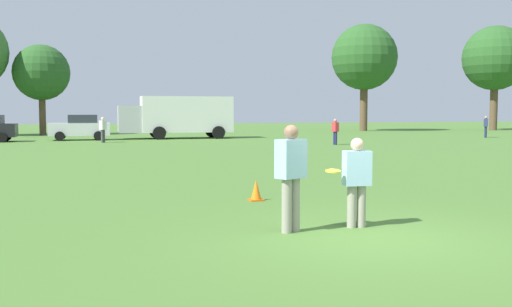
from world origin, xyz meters
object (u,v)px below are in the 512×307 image
Objects in this scene: traffic_cone at (256,190)px; bystander_field_marshal at (486,125)px; bystander_sideline_watcher at (335,130)px; box_truck at (178,115)px; bystander_far_jogger at (103,128)px; player_defender at (357,177)px; player_thrower at (291,172)px; frisbee at (333,171)px; parked_car_mid_right at (80,127)px.

bystander_field_marshal is (26.99, 25.28, 0.73)m from traffic_cone.
box_truck is at bearing 124.46° from bystander_sideline_watcher.
traffic_cone is 0.06× the size of box_truck.
bystander_far_jogger is at bearing -142.53° from box_truck.
bystander_far_jogger is (-2.82, 30.21, 0.07)m from player_defender.
bystander_sideline_watcher is at bearing -55.54° from box_truck.
box_truck reaches higher than player_thrower.
player_defender reaches higher than frisbee.
bystander_field_marshal is at bearing 43.13° from traffic_cone.
player_thrower is at bearing -178.88° from player_defender.
player_defender is 0.48m from frisbee.
bystander_field_marshal is at bearing 47.59° from player_defender.
traffic_cone is (0.49, 3.48, -0.79)m from player_thrower.
frisbee is 34.48m from parked_car_mid_right.
frisbee is 0.17× the size of bystander_sideline_watcher.
bystander_far_jogger reaches higher than traffic_cone.
box_truck is at bearing 2.91° from parked_car_mid_right.
bystander_field_marshal reaches higher than traffic_cone.
player_thrower is at bearing -178.73° from frisbee.
traffic_cone is at bearing 102.16° from player_defender.
parked_car_mid_right is 18.47m from bystander_sideline_watcher.
player_thrower is at bearing -96.90° from box_truck.
bystander_far_jogger reaches higher than bystander_sideline_watcher.
box_truck is 5.05× the size of bystander_field_marshal.
player_thrower reaches higher than bystander_sideline_watcher.
frisbee is at bearing -132.90° from bystander_field_marshal.
player_thrower is 34.42m from parked_car_mid_right.
bystander_field_marshal reaches higher than bystander_sideline_watcher.
box_truck is 7.32m from bystander_far_jogger.
player_thrower is 0.42× the size of parked_car_mid_right.
bystander_sideline_watcher is (11.94, 23.38, -0.12)m from player_thrower.
traffic_cone is (-0.29, 3.46, -0.78)m from frisbee.
bystander_sideline_watcher is (10.70, 23.35, 0.02)m from player_defender.
bystander_field_marshal is (15.55, 5.39, 0.06)m from bystander_sideline_watcher.
bystander_far_jogger is (-2.08, 26.75, 0.72)m from traffic_cone.
parked_car_mid_right reaches higher than bystander_field_marshal.
player_defender is at bearing -132.41° from bystander_field_marshal.
box_truck is (3.70, 31.18, 1.52)m from traffic_cone.
bystander_sideline_watcher is 0.95× the size of bystander_far_jogger.
parked_car_mid_right reaches higher than bystander_sideline_watcher.
player_thrower is 3.76× the size of traffic_cone.
box_truck is (4.19, 34.66, 0.73)m from player_thrower.
parked_car_mid_right is 4.29m from bystander_far_jogger.
traffic_cone is 26.84m from bystander_far_jogger.
player_defender is at bearing 0.87° from frisbee.
box_truck is at bearing 37.47° from bystander_far_jogger.
traffic_cone is 22.96m from bystander_sideline_watcher.
bystander_field_marshal is (27.49, 28.76, -0.06)m from player_thrower.
player_defender is 5.79× the size of frisbee.
box_truck is at bearing 85.13° from player_defender.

